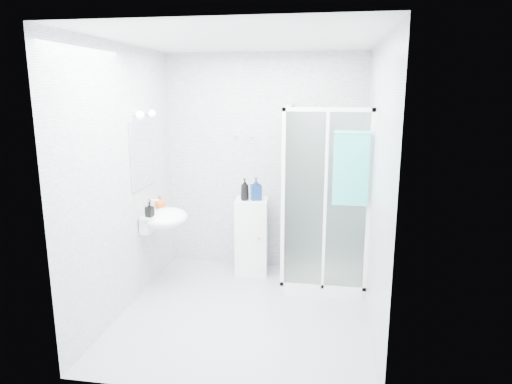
% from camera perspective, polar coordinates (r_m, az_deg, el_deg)
% --- Properties ---
extents(room, '(2.40, 2.60, 2.60)m').
position_cam_1_polar(room, '(4.28, -1.42, 0.97)').
color(room, silver).
rests_on(room, ground).
extents(shower_enclosure, '(0.90, 0.95, 2.00)m').
position_cam_1_polar(shower_enclosure, '(5.18, 7.58, -6.85)').
color(shower_enclosure, white).
rests_on(shower_enclosure, ground).
extents(wall_basin, '(0.46, 0.56, 0.35)m').
position_cam_1_polar(wall_basin, '(5.09, -11.43, -3.24)').
color(wall_basin, white).
rests_on(wall_basin, ground).
extents(mirror, '(0.02, 0.60, 0.70)m').
position_cam_1_polar(mirror, '(5.02, -13.91, 4.65)').
color(mirror, white).
rests_on(mirror, room).
extents(vanity_lights, '(0.10, 0.40, 0.08)m').
position_cam_1_polar(vanity_lights, '(4.96, -13.64, 9.45)').
color(vanity_lights, silver).
rests_on(vanity_lights, room).
extents(wall_hooks, '(0.23, 0.06, 0.03)m').
position_cam_1_polar(wall_hooks, '(5.50, -1.57, 6.94)').
color(wall_hooks, silver).
rests_on(wall_hooks, room).
extents(storage_cabinet, '(0.41, 0.42, 0.91)m').
position_cam_1_polar(storage_cabinet, '(5.48, -0.56, -5.56)').
color(storage_cabinet, white).
rests_on(storage_cabinet, ground).
extents(hand_towel, '(0.35, 0.05, 0.74)m').
position_cam_1_polar(hand_towel, '(4.55, 11.78, 3.10)').
color(hand_towel, '#30B7AE').
rests_on(hand_towel, shower_enclosure).
extents(shampoo_bottle_a, '(0.11, 0.11, 0.26)m').
position_cam_1_polar(shampoo_bottle_a, '(5.29, -1.41, 0.32)').
color(shampoo_bottle_a, black).
rests_on(shampoo_bottle_a, storage_cabinet).
extents(shampoo_bottle_b, '(0.15, 0.16, 0.27)m').
position_cam_1_polar(shampoo_bottle_b, '(5.31, 0.00, 0.41)').
color(shampoo_bottle_b, navy).
rests_on(shampoo_bottle_b, storage_cabinet).
extents(soap_dispenser_orange, '(0.15, 0.15, 0.16)m').
position_cam_1_polar(soap_dispenser_orange, '(5.18, -11.88, -1.31)').
color(soap_dispenser_orange, '#B74715').
rests_on(soap_dispenser_orange, wall_basin).
extents(soap_dispenser_black, '(0.09, 0.09, 0.16)m').
position_cam_1_polar(soap_dispenser_black, '(4.91, -13.17, -2.13)').
color(soap_dispenser_black, black).
rests_on(soap_dispenser_black, wall_basin).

